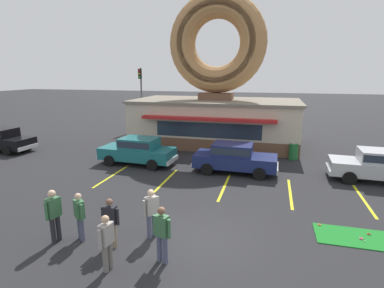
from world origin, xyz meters
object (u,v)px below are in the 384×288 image
Objects in this scene: pedestrian_clipboard_woman at (110,221)px; pedestrian_crossing_woman at (80,214)px; golf_ball at (365,241)px; car_navy at (234,157)px; pedestrian_blue_sweater_man at (54,213)px; traffic_light_pole at (141,90)px; car_black at (1,139)px; car_silver at (379,165)px; pedestrian_hooded_kid at (107,240)px; trash_bin at (293,152)px; pedestrian_leather_jacket_man at (162,232)px; car_teal at (138,150)px; pedestrian_beanie_man at (151,211)px.

pedestrian_clipboard_woman is 1.00× the size of pedestrian_crossing_woman.
car_navy is (-4.96, 5.95, 0.82)m from golf_ball.
pedestrian_blue_sweater_man is 1.88m from pedestrian_clipboard_woman.
car_black is at bearing -118.48° from traffic_light_pole.
car_navy is 7.14m from car_silver.
pedestrian_hooded_kid reaches higher than golf_ball.
pedestrian_crossing_woman is at bearing -121.64° from trash_bin.
pedestrian_crossing_woman is at bearing -166.11° from golf_ball.
pedestrian_crossing_woman reaches higher than pedestrian_clipboard_woman.
trash_bin is at bearing 56.62° from pedestrian_blue_sweater_man.
pedestrian_blue_sweater_man is (-9.57, -2.50, 0.93)m from golf_ball.
car_silver is 13.51m from pedestrian_hooded_kid.
pedestrian_leather_jacket_man reaches higher than car_black.
trash_bin is (7.89, 11.97, -0.49)m from pedestrian_blue_sweater_man.
trash_bin is at bearing 58.36° from pedestrian_crossing_woman.
car_silver is 14.72m from pedestrian_blue_sweater_man.
pedestrian_leather_jacket_man reaches higher than golf_ball.
pedestrian_crossing_woman is (12.32, -8.58, 0.01)m from car_black.
pedestrian_clipboard_woman is at bearing 114.90° from pedestrian_hooded_kid.
car_teal and car_navy have the same top height.
pedestrian_hooded_kid is 1.01× the size of pedestrian_crossing_woman.
golf_ball is at bearing 14.67° from pedestrian_blue_sweater_man.
pedestrian_hooded_kid is at bearing -113.41° from trash_bin.
pedestrian_hooded_kid is at bearing -151.61° from pedestrian_leather_jacket_man.
pedestrian_clipboard_woman is (13.48, -8.70, 0.01)m from car_black.
pedestrian_hooded_kid is at bearing -155.20° from golf_ball.
car_silver is 4.74× the size of trash_bin.
trash_bin is (5.03, 10.91, -0.43)m from pedestrian_beanie_man.
pedestrian_leather_jacket_man is at bearing -64.26° from traffic_light_pole.
trash_bin is (3.29, 3.52, -0.37)m from car_navy.
pedestrian_hooded_kid is 1.01× the size of pedestrian_clipboard_woman.
traffic_light_pole is at bearing 61.52° from car_black.
pedestrian_beanie_man is 12.03m from trash_bin.
golf_ball is 12.26m from car_teal.
car_silver is 2.63× the size of pedestrian_blue_sweater_man.
pedestrian_hooded_kid reaches higher than car_teal.
pedestrian_blue_sweater_man is 0.30× the size of traffic_light_pole.
car_black is at bearing 178.43° from car_navy.
golf_ball is at bearing 13.89° from pedestrian_crossing_woman.
car_teal is at bearing -178.24° from car_silver.
golf_ball is 0.02× the size of pedestrian_blue_sweater_man.
traffic_light_pole is at bearing 132.06° from golf_ball.
pedestrian_leather_jacket_man reaches higher than car_teal.
car_navy is 9.03m from pedestrian_crossing_woman.
golf_ball is at bearing -108.71° from car_silver.
traffic_light_pole reaches higher than pedestrian_clipboard_woman.
pedestrian_blue_sweater_man is at bearing -142.84° from car_silver.
pedestrian_leather_jacket_man is (3.66, -0.12, -0.04)m from pedestrian_blue_sweater_man.
pedestrian_hooded_kid is 13.96m from trash_bin.
pedestrian_beanie_man reaches higher than pedestrian_crossing_woman.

